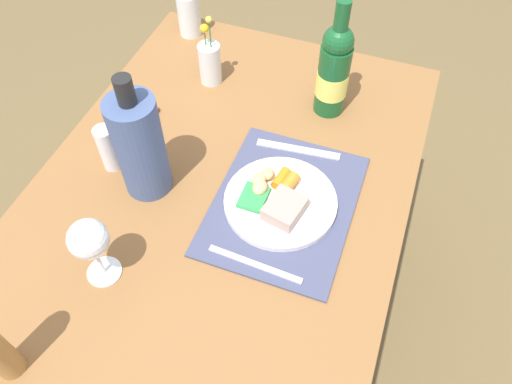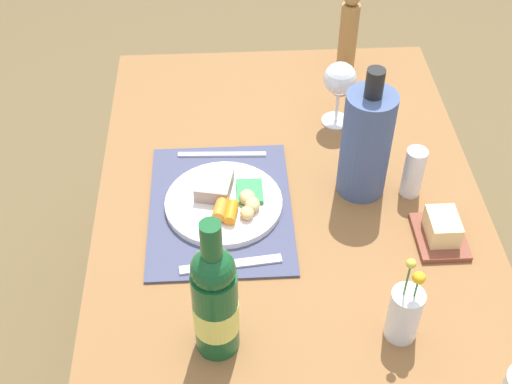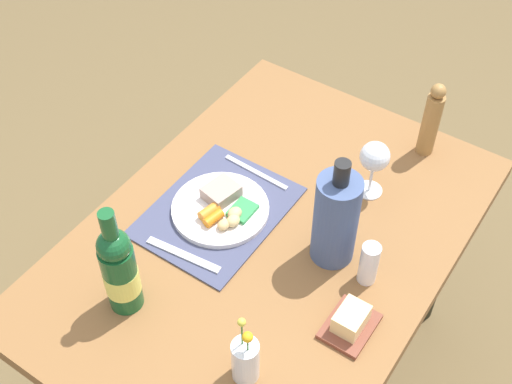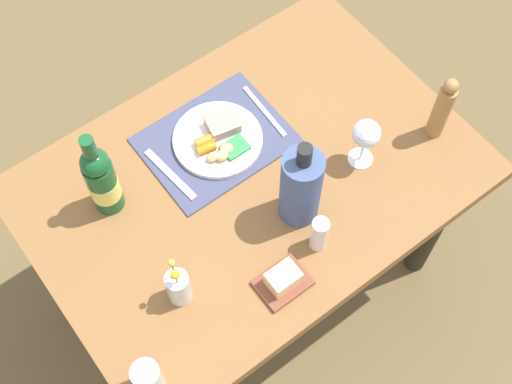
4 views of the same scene
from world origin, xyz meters
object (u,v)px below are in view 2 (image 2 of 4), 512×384
knife (231,264)px  flower_vase (405,313)px  butter_dish (441,231)px  cooler_bottle (366,143)px  dining_table (289,235)px  wine_bottle (215,301)px  dinner_plate (225,200)px  wine_glass (340,81)px  pepper_mill (348,33)px  salt_shaker (413,172)px  fork (222,154)px

knife → flower_vase: size_ratio=1.01×
butter_dish → cooler_bottle: (-0.16, -0.14, 0.10)m
dining_table → wine_bottle: (0.34, -0.16, 0.23)m
dinner_plate → flower_vase: flower_vase is taller
flower_vase → wine_bottle: 0.33m
flower_vase → wine_glass: bearing=-177.1°
knife → pepper_mill: pepper_mill is taller
wine_bottle → pepper_mill: bearing=157.3°
dining_table → wine_bottle: wine_bottle is taller
dinner_plate → cooler_bottle: (-0.04, 0.30, 0.11)m
pepper_mill → cooler_bottle: cooler_bottle is taller
knife → salt_shaker: 0.44m
pepper_mill → cooler_bottle: size_ratio=0.75×
cooler_bottle → wine_bottle: bearing=-39.6°
dining_table → wine_glass: (-0.28, 0.14, 0.22)m
knife → wine_glass: bearing=142.8°
flower_vase → cooler_bottle: 0.39m
dinner_plate → wine_bottle: bearing=-3.4°
dinner_plate → wine_glass: size_ratio=1.51×
dinner_plate → cooler_bottle: bearing=98.5°
dinner_plate → wine_glass: 0.41m
wine_glass → butter_dish: 0.44m
pepper_mill → wine_glass: (0.22, -0.06, 0.01)m
wine_glass → knife: bearing=-31.1°
butter_dish → dining_table: bearing=-112.1°
butter_dish → flower_vase: bearing=-29.9°
fork → butter_dish: butter_dish is taller
pepper_mill → wine_glass: size_ratio=1.39×
pepper_mill → salt_shaker: pepper_mill is taller
fork → cooler_bottle: cooler_bottle is taller
pepper_mill → flower_vase: bearing=-1.7°
cooler_bottle → knife: bearing=-53.9°
pepper_mill → dining_table: bearing=-20.9°
wine_bottle → salt_shaker: size_ratio=2.61×
dinner_plate → salt_shaker: salt_shaker is taller
dining_table → knife: 0.24m
dinner_plate → fork: bearing=-178.8°
dining_table → wine_glass: 0.38m
fork → cooler_bottle: (0.12, 0.30, 0.12)m
wine_glass → butter_dish: wine_glass is taller
flower_vase → cooler_bottle: cooler_bottle is taller
fork → dinner_plate: bearing=3.8°
salt_shaker → cooler_bottle: bearing=-101.1°
fork → wine_glass: wine_glass is taller
salt_shaker → wine_glass: bearing=-153.7°
fork → dining_table: bearing=45.2°
dining_table → dinner_plate: 0.19m
fork → cooler_bottle: 0.35m
salt_shaker → knife: bearing=-64.3°
fork → flower_vase: flower_vase is taller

